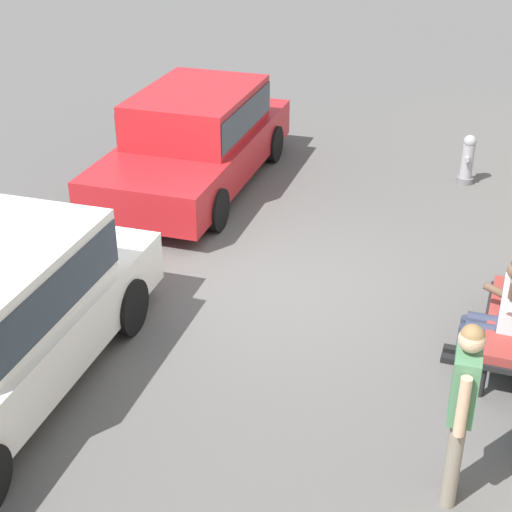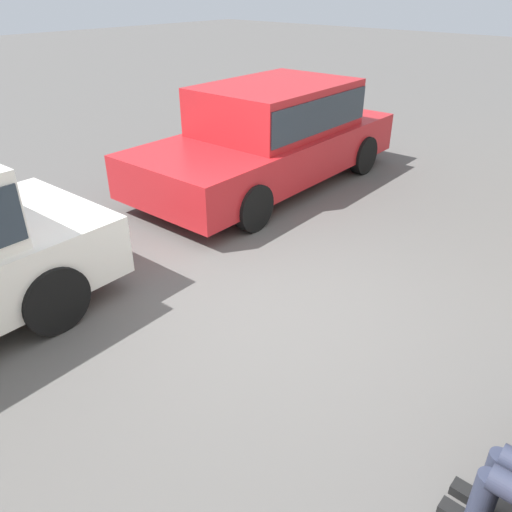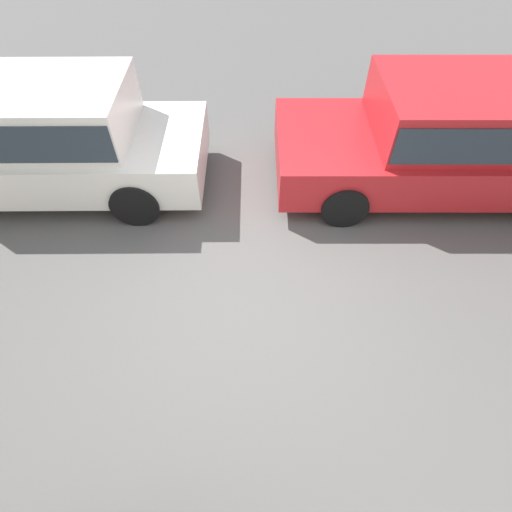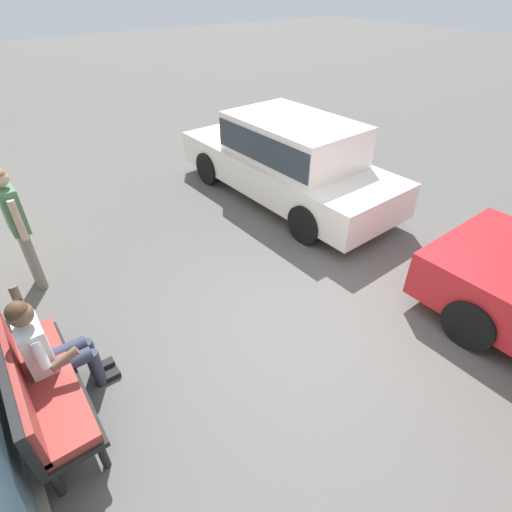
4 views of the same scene
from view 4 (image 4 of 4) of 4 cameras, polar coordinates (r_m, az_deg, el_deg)
ground_plane at (r=5.05m, az=7.92°, el=-10.23°), size 60.00×60.00×0.00m
bench at (r=4.30m, az=-29.15°, el=-15.63°), size 1.72×0.55×0.97m
person_on_phone at (r=4.35m, az=-27.44°, el=-11.57°), size 0.73×0.74×1.31m
parked_car_mid at (r=7.53m, az=4.65°, el=13.96°), size 4.61×1.95×1.53m
pedestrian_standing at (r=5.88m, az=-31.01°, el=4.28°), size 0.55×0.22×1.73m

